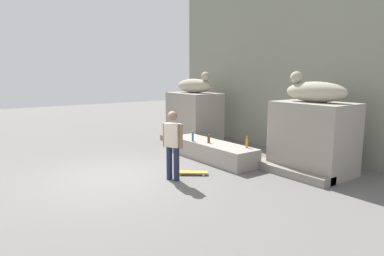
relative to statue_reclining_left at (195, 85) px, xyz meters
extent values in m
plane|color=#605E5B|center=(2.52, -4.26, -2.11)|extent=(40.00, 40.00, 0.00)
cube|color=gray|center=(2.52, 1.71, 1.22)|extent=(9.67, 0.60, 6.65)
cube|color=gray|center=(-0.04, -0.01, -1.20)|extent=(1.93, 1.31, 1.82)
cube|color=gray|center=(5.08, -0.01, -1.20)|extent=(1.93, 1.31, 1.82)
ellipsoid|color=#A49C86|center=(-0.04, -0.01, -0.02)|extent=(1.68, 0.87, 0.52)
sphere|color=#A49C86|center=(0.50, 0.10, 0.33)|extent=(0.32, 0.32, 0.32)
ellipsoid|color=#A49C86|center=(5.08, -0.01, -0.02)|extent=(1.66, 0.76, 0.52)
sphere|color=#A49C86|center=(4.53, -0.08, 0.33)|extent=(0.32, 0.32, 0.32)
cube|color=gray|center=(2.52, -1.27, -1.84)|extent=(3.15, 0.89, 0.53)
cylinder|color=#1E233F|center=(3.42, -3.32, -1.70)|extent=(0.14, 0.14, 0.82)
cylinder|color=#1E233F|center=(3.60, -3.23, -1.70)|extent=(0.14, 0.14, 0.82)
cube|color=beige|center=(3.51, -3.27, -1.01)|extent=(0.41, 0.34, 0.56)
sphere|color=#8C6647|center=(3.51, -3.27, -0.55)|extent=(0.23, 0.23, 0.23)
cylinder|color=#8C6647|center=(3.30, -3.37, -1.02)|extent=(0.09, 0.09, 0.58)
cylinder|color=#8C6647|center=(3.71, -3.18, -1.02)|extent=(0.09, 0.09, 0.58)
cube|color=gold|center=(3.43, -2.66, -2.04)|extent=(0.65, 0.75, 0.02)
cylinder|color=white|center=(3.56, -2.38, -2.08)|extent=(0.06, 0.06, 0.06)
cylinder|color=white|center=(3.67, -2.47, -2.08)|extent=(0.06, 0.06, 0.06)
cylinder|color=white|center=(3.19, -2.85, -2.08)|extent=(0.06, 0.06, 0.06)
cylinder|color=white|center=(3.30, -2.94, -2.08)|extent=(0.06, 0.06, 0.06)
cylinder|color=orange|center=(3.68, -0.97, -1.45)|extent=(0.07, 0.07, 0.26)
cylinder|color=orange|center=(3.68, -0.97, -1.30)|extent=(0.03, 0.03, 0.06)
cylinder|color=yellow|center=(3.68, -0.97, -1.26)|extent=(0.04, 0.04, 0.01)
cylinder|color=#593314|center=(2.55, -1.39, -1.49)|extent=(0.08, 0.08, 0.18)
cylinder|color=#593314|center=(2.55, -1.39, -1.37)|extent=(0.04, 0.04, 0.06)
cylinder|color=yellow|center=(2.55, -1.39, -1.34)|extent=(0.04, 0.04, 0.01)
cylinder|color=#194C99|center=(2.07, -1.62, -1.46)|extent=(0.06, 0.06, 0.24)
cylinder|color=#194C99|center=(2.07, -1.62, -1.31)|extent=(0.03, 0.03, 0.06)
cylinder|color=yellow|center=(2.07, -1.62, -1.28)|extent=(0.03, 0.03, 0.01)
cube|color=gray|center=(2.52, -0.68, -2.01)|extent=(7.05, 0.50, 0.20)
camera|label=1|loc=(10.20, -7.61, 0.45)|focal=32.02mm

